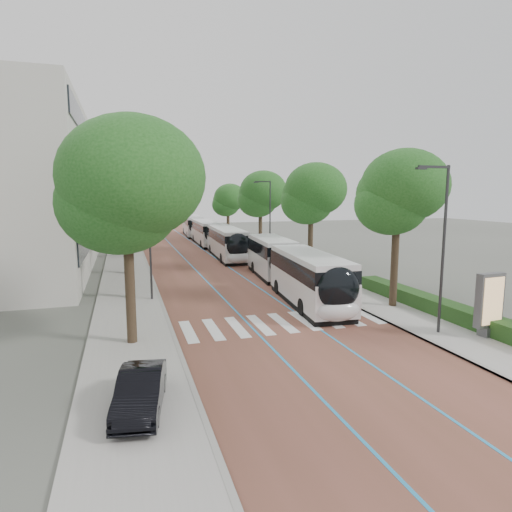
# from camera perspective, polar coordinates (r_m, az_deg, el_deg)

# --- Properties ---
(ground) EXTENTS (160.00, 160.00, 0.00)m
(ground) POSITION_cam_1_polar(r_m,az_deg,el_deg) (22.08, 4.00, -9.68)
(ground) COLOR #51544C
(ground) RESTS_ON ground
(road) EXTENTS (11.00, 140.00, 0.02)m
(road) POSITION_cam_1_polar(r_m,az_deg,el_deg) (60.42, -9.93, 1.72)
(road) COLOR brown
(road) RESTS_ON ground
(sidewalk_left) EXTENTS (4.00, 140.00, 0.12)m
(sidewalk_left) POSITION_cam_1_polar(r_m,az_deg,el_deg) (59.92, -17.06, 1.47)
(sidewalk_left) COLOR #9A9792
(sidewalk_left) RESTS_ON ground
(sidewalk_right) EXTENTS (4.00, 140.00, 0.12)m
(sidewalk_right) POSITION_cam_1_polar(r_m,az_deg,el_deg) (61.82, -3.02, 2.03)
(sidewalk_right) COLOR #9A9792
(sidewalk_right) RESTS_ON ground
(kerb_left) EXTENTS (0.20, 140.00, 0.14)m
(kerb_left) POSITION_cam_1_polar(r_m,az_deg,el_deg) (59.96, -15.25, 1.55)
(kerb_left) COLOR gray
(kerb_left) RESTS_ON ground
(kerb_right) EXTENTS (0.20, 140.00, 0.14)m
(kerb_right) POSITION_cam_1_polar(r_m,az_deg,el_deg) (61.38, -4.74, 1.96)
(kerb_right) COLOR gray
(kerb_right) RESTS_ON ground
(zebra_crossing) EXTENTS (10.55, 3.60, 0.01)m
(zebra_crossing) POSITION_cam_1_polar(r_m,az_deg,el_deg) (23.03, 3.56, -8.84)
(zebra_crossing) COLOR silver
(zebra_crossing) RESTS_ON ground
(lane_line_left) EXTENTS (0.12, 126.00, 0.01)m
(lane_line_left) POSITION_cam_1_polar(r_m,az_deg,el_deg) (60.23, -11.44, 1.67)
(lane_line_left) COLOR #2688BF
(lane_line_left) RESTS_ON road
(lane_line_right) EXTENTS (0.12, 126.00, 0.01)m
(lane_line_right) POSITION_cam_1_polar(r_m,az_deg,el_deg) (60.64, -8.43, 1.79)
(lane_line_right) COLOR #2688BF
(lane_line_right) RESTS_ON road
(hedge) EXTENTS (1.20, 14.00, 0.80)m
(hedge) POSITION_cam_1_polar(r_m,az_deg,el_deg) (26.52, 22.76, -6.07)
(hedge) COLOR #183A14
(hedge) RESTS_ON sidewalk_right
(streetlight_near) EXTENTS (1.82, 0.20, 8.00)m
(streetlight_near) POSITION_cam_1_polar(r_m,az_deg,el_deg) (21.96, 23.45, 2.43)
(streetlight_near) COLOR #2C2C2E
(streetlight_near) RESTS_ON sidewalk_right
(streetlight_far) EXTENTS (1.82, 0.20, 8.00)m
(streetlight_far) POSITION_cam_1_polar(r_m,az_deg,el_deg) (43.98, 1.67, 5.71)
(streetlight_far) COLOR #2C2C2E
(streetlight_far) RESTS_ON sidewalk_right
(lamp_post_left) EXTENTS (0.14, 0.14, 8.00)m
(lamp_post_left) POSITION_cam_1_polar(r_m,az_deg,el_deg) (27.71, -13.98, 2.50)
(lamp_post_left) COLOR #2C2C2E
(lamp_post_left) RESTS_ON sidewalk_left
(trees_left) EXTENTS (6.27, 61.18, 10.19)m
(trees_left) POSITION_cam_1_polar(r_m,az_deg,el_deg) (45.26, -17.29, 8.14)
(trees_left) COLOR black
(trees_left) RESTS_ON ground
(trees_right) EXTENTS (5.47, 46.95, 8.87)m
(trees_right) POSITION_cam_1_polar(r_m,az_deg,el_deg) (44.18, 3.07, 7.72)
(trees_right) COLOR black
(trees_right) RESTS_ON ground
(lead_bus) EXTENTS (4.19, 18.55, 3.20)m
(lead_bus) POSITION_cam_1_polar(r_m,az_deg,el_deg) (30.08, 4.68, -1.64)
(lead_bus) COLOR black
(lead_bus) RESTS_ON ground
(bus_queued_0) EXTENTS (3.13, 12.51, 3.20)m
(bus_queued_0) POSITION_cam_1_polar(r_m,az_deg,el_deg) (45.42, -3.84, 1.73)
(bus_queued_0) COLOR silver
(bus_queued_0) RESTS_ON ground
(bus_queued_1) EXTENTS (2.89, 12.47, 3.20)m
(bus_queued_1) POSITION_cam_1_polar(r_m,az_deg,el_deg) (57.74, -6.62, 3.10)
(bus_queued_1) COLOR silver
(bus_queued_1) RESTS_ON ground
(bus_queued_2) EXTENTS (3.29, 12.53, 3.20)m
(bus_queued_2) POSITION_cam_1_polar(r_m,az_deg,el_deg) (70.24, -8.39, 3.98)
(bus_queued_2) COLOR silver
(bus_queued_2) RESTS_ON ground
(ad_panel) EXTENTS (1.49, 0.61, 3.03)m
(ad_panel) POSITION_cam_1_polar(r_m,az_deg,el_deg) (22.97, 28.67, -5.56)
(ad_panel) COLOR #59595B
(ad_panel) RESTS_ON sidewalk_right
(parked_car) EXTENTS (1.95, 3.97, 1.25)m
(parked_car) POSITION_cam_1_polar(r_m,az_deg,el_deg) (14.38, -15.15, -16.93)
(parked_car) COLOR black
(parked_car) RESTS_ON sidewalk_left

